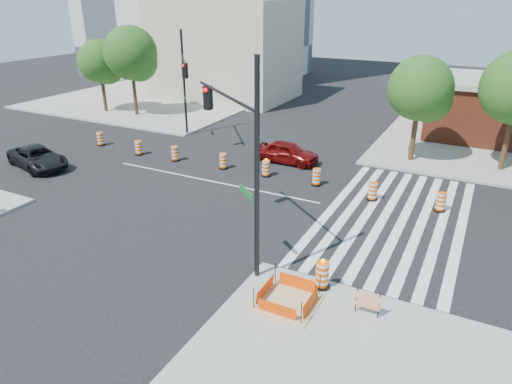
% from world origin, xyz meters
% --- Properties ---
extents(ground, '(120.00, 120.00, 0.00)m').
position_xyz_m(ground, '(0.00, 0.00, 0.00)').
color(ground, black).
rests_on(ground, ground).
extents(sidewalk_nw, '(22.00, 22.00, 0.15)m').
position_xyz_m(sidewalk_nw, '(-18.00, 18.00, 0.07)').
color(sidewalk_nw, gray).
rests_on(sidewalk_nw, ground).
extents(crosswalk_east, '(6.75, 13.50, 0.01)m').
position_xyz_m(crosswalk_east, '(10.95, 0.00, 0.01)').
color(crosswalk_east, silver).
rests_on(crosswalk_east, ground).
extents(lane_centerline, '(14.00, 0.12, 0.01)m').
position_xyz_m(lane_centerline, '(0.00, 0.00, 0.01)').
color(lane_centerline, silver).
rests_on(lane_centerline, ground).
extents(excavation_pit, '(2.20, 2.20, 0.90)m').
position_xyz_m(excavation_pit, '(9.00, -9.00, 0.22)').
color(excavation_pit, tan).
rests_on(excavation_pit, ground).
extents(beige_midrise, '(14.00, 10.00, 10.00)m').
position_xyz_m(beige_midrise, '(-12.00, 22.00, 5.00)').
color(beige_midrise, tan).
rests_on(beige_midrise, ground).
extents(red_coupe, '(4.27, 1.74, 1.45)m').
position_xyz_m(red_coupe, '(2.74, 5.22, 0.72)').
color(red_coupe, '#5F0808').
rests_on(red_coupe, ground).
extents(dark_suv, '(5.36, 3.46, 1.37)m').
position_xyz_m(dark_suv, '(-11.38, -3.14, 0.69)').
color(dark_suv, black).
rests_on(dark_suv, ground).
extents(signal_pole_se, '(5.10, 4.15, 8.51)m').
position_xyz_m(signal_pole_se, '(5.83, -6.83, 5.21)').
color(signal_pole_se, black).
rests_on(signal_pole_se, ground).
extents(signal_pole_nw, '(3.76, 4.87, 7.96)m').
position_xyz_m(signal_pole_nw, '(-6.21, 6.37, 4.88)').
color(signal_pole_nw, black).
rests_on(signal_pole_nw, ground).
extents(pit_drum, '(0.63, 0.63, 1.25)m').
position_xyz_m(pit_drum, '(9.79, -7.53, 0.67)').
color(pit_drum, black).
rests_on(pit_drum, ground).
extents(barricade, '(0.88, 0.06, 1.04)m').
position_xyz_m(barricade, '(11.74, -8.37, 0.72)').
color(barricade, '#E55304').
rests_on(barricade, ground).
extents(tree_north_a, '(3.99, 3.99, 6.78)m').
position_xyz_m(tree_north_a, '(-18.63, 10.49, 4.55)').
color(tree_north_a, '#382314').
rests_on(tree_north_a, ground).
extents(tree_north_b, '(4.75, 4.75, 8.08)m').
position_xyz_m(tree_north_b, '(-15.01, 10.73, 5.43)').
color(tree_north_b, '#382314').
rests_on(tree_north_b, ground).
extents(tree_north_c, '(4.12, 4.12, 7.00)m').
position_xyz_m(tree_north_c, '(10.16, 9.32, 4.70)').
color(tree_north_c, '#382314').
rests_on(tree_north_c, ground).
extents(median_drum_0, '(0.60, 0.60, 1.02)m').
position_xyz_m(median_drum_0, '(-11.26, 2.29, 0.48)').
color(median_drum_0, black).
rests_on(median_drum_0, ground).
extents(median_drum_1, '(0.60, 0.60, 1.02)m').
position_xyz_m(median_drum_1, '(-7.26, 1.91, 0.48)').
color(median_drum_1, black).
rests_on(median_drum_1, ground).
extents(median_drum_2, '(0.60, 0.60, 1.02)m').
position_xyz_m(median_drum_2, '(-4.20, 2.05, 0.48)').
color(median_drum_2, black).
rests_on(median_drum_2, ground).
extents(median_drum_3, '(0.60, 0.60, 1.02)m').
position_xyz_m(median_drum_3, '(-0.48, 2.24, 0.48)').
color(median_drum_3, black).
rests_on(median_drum_3, ground).
extents(median_drum_4, '(0.60, 0.60, 1.18)m').
position_xyz_m(median_drum_4, '(2.59, 2.29, 0.49)').
color(median_drum_4, black).
rests_on(median_drum_4, ground).
extents(median_drum_5, '(0.60, 0.60, 1.02)m').
position_xyz_m(median_drum_5, '(5.90, 2.36, 0.48)').
color(median_drum_5, black).
rests_on(median_drum_5, ground).
extents(median_drum_6, '(0.60, 0.60, 1.02)m').
position_xyz_m(median_drum_6, '(9.40, 1.75, 0.48)').
color(median_drum_6, black).
rests_on(median_drum_6, ground).
extents(median_drum_7, '(0.60, 0.60, 1.02)m').
position_xyz_m(median_drum_7, '(12.91, 1.97, 0.48)').
color(median_drum_7, black).
rests_on(median_drum_7, ground).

